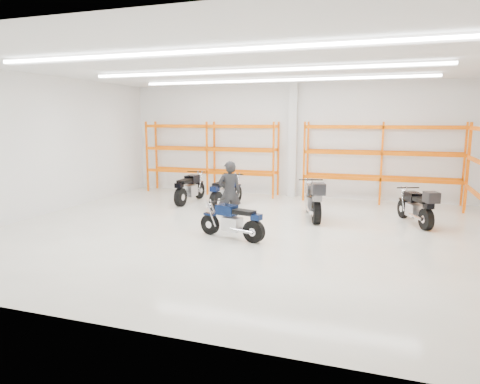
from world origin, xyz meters
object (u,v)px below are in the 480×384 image
(motorcycle_back_d, at_px, (417,207))
(standing_man, at_px, (229,193))
(motorcycle_back_c, at_px, (314,200))
(motorcycle_back_a, at_px, (189,189))
(structural_column, at_px, (293,141))
(motorcycle_back_b, at_px, (225,193))
(motorcycle_main, at_px, (234,222))

(motorcycle_back_d, relative_size, standing_man, 1.12)
(motorcycle_back_c, distance_m, standing_man, 2.69)
(motorcycle_back_a, distance_m, structural_column, 4.58)
(motorcycle_back_b, distance_m, motorcycle_back_d, 6.28)
(motorcycle_back_c, relative_size, structural_column, 0.54)
(motorcycle_back_b, bearing_deg, motorcycle_main, -66.30)
(motorcycle_main, distance_m, motorcycle_back_b, 4.09)
(motorcycle_back_a, relative_size, structural_column, 0.51)
(motorcycle_main, height_order, motorcycle_back_c, motorcycle_back_c)
(motorcycle_back_b, bearing_deg, motorcycle_back_a, 166.65)
(motorcycle_back_a, xyz_separation_m, structural_column, (3.36, 2.59, 1.73))
(motorcycle_back_d, height_order, structural_column, structural_column)
(standing_man, bearing_deg, structural_column, -127.84)
(motorcycle_back_a, relative_size, motorcycle_back_b, 0.98)
(motorcycle_back_a, bearing_deg, structural_column, 37.59)
(motorcycle_back_a, relative_size, motorcycle_back_c, 0.94)
(motorcycle_back_c, distance_m, motorcycle_back_d, 3.02)
(motorcycle_back_d, height_order, standing_man, standing_man)
(motorcycle_back_b, distance_m, motorcycle_back_c, 3.34)
(standing_man, bearing_deg, motorcycle_main, 85.10)
(motorcycle_back_a, height_order, motorcycle_back_b, motorcycle_back_b)
(motorcycle_back_d, bearing_deg, structural_column, 141.23)
(standing_man, xyz_separation_m, structural_column, (0.81, 5.17, 1.31))
(standing_man, bearing_deg, motorcycle_back_b, -95.40)
(motorcycle_back_a, relative_size, motorcycle_back_d, 1.08)
(motorcycle_back_a, distance_m, motorcycle_back_b, 1.63)
(standing_man, bearing_deg, motorcycle_back_a, -74.26)
(motorcycle_back_b, height_order, structural_column, structural_column)
(motorcycle_back_c, relative_size, motorcycle_back_d, 1.15)
(motorcycle_main, xyz_separation_m, motorcycle_back_b, (-1.64, 3.74, 0.08))
(motorcycle_back_d, relative_size, structural_column, 0.47)
(motorcycle_main, height_order, motorcycle_back_a, motorcycle_back_a)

